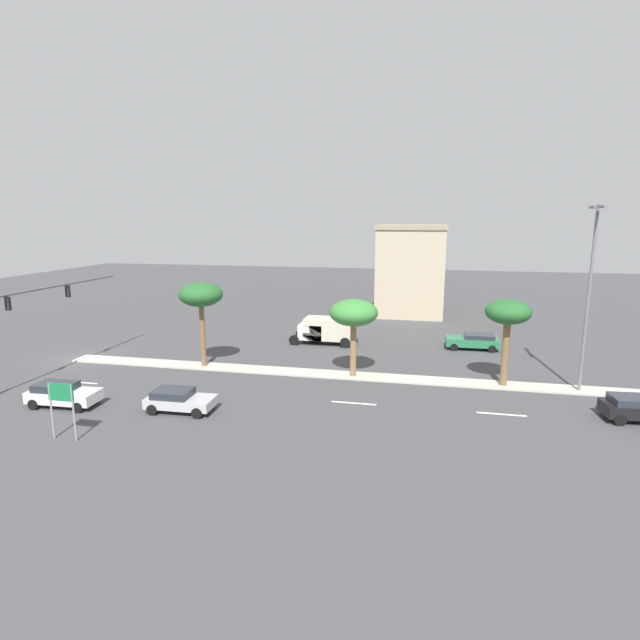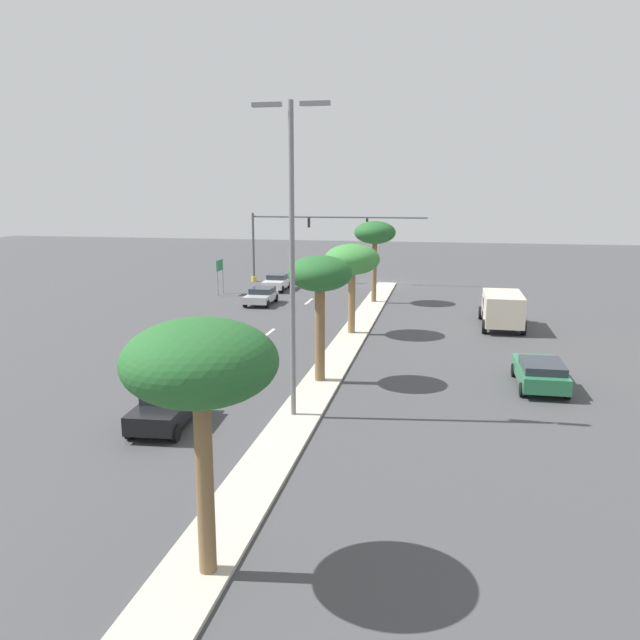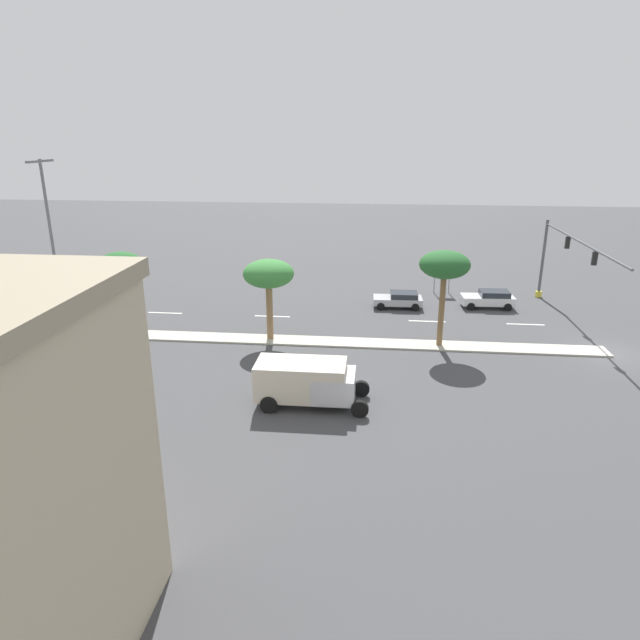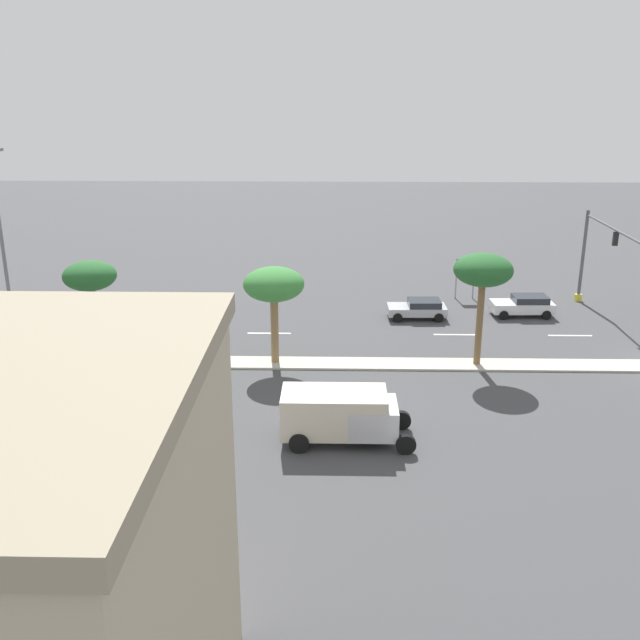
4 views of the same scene
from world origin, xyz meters
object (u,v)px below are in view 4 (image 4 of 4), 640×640
Objects in this scene: directional_road_sign at (466,270)px; sedan_black_inboard at (18,323)px; palm_tree_rear at (274,286)px; sedan_green_trailing at (52,429)px; sedan_white_leading at (524,305)px; palm_tree_left at (90,279)px; commercial_building at (15,609)px; palm_tree_center at (483,272)px; traffic_signal_gantry at (606,255)px; box_truck at (344,414)px; sedan_silver_mid at (419,308)px; street_lamp_center at (2,243)px.

sedan_black_inboard is at bearing 106.50° from directional_road_sign.
palm_tree_rear is 14.17m from sedan_green_trailing.
sedan_green_trailing is at bearing 127.12° from sedan_white_leading.
commercial_building is at bearing -164.84° from palm_tree_left.
palm_tree_center is 23.51m from sedan_green_trailing.
traffic_signal_gantry reaches higher than sedan_white_leading.
palm_tree_left reaches higher than box_truck.
palm_tree_rear is at bearing 135.87° from directional_road_sign.
directional_road_sign is (4.78, 8.38, -2.29)m from traffic_signal_gantry.
traffic_signal_gantry is 36.12m from sedan_green_trailing.
box_truck reaches higher than sedan_white_leading.
commercial_building reaches higher than sedan_silver_mid.
palm_tree_center reaches higher than directional_road_sign.
palm_tree_center is 1.51× the size of sedan_white_leading.
street_lamp_center is (-8.64, 36.52, 2.50)m from traffic_signal_gantry.
street_lamp_center reaches higher than sedan_silver_mid.
street_lamp_center is 7.92m from sedan_black_inboard.
sedan_black_inboard is (-4.10, 38.37, -3.71)m from traffic_signal_gantry.
commercial_building is 41.41m from sedan_white_leading.
traffic_signal_gantry is 6.23m from sedan_white_leading.
palm_tree_center is at bearing -39.53° from box_truck.
commercial_building is 2.35× the size of sedan_green_trailing.
commercial_building is at bearing 158.27° from directional_road_sign.
commercial_building is 34.73m from sedan_black_inboard.
palm_tree_rear is 0.95× the size of palm_tree_left.
palm_tree_left is at bearing 105.42° from traffic_signal_gantry.
palm_tree_center is 1.08× the size of box_truck.
palm_tree_left reaches higher than directional_road_sign.
sedan_black_inboard is (4.68, 28.48, -4.77)m from palm_tree_center.
sedan_white_leading is (0.63, 4.96, -3.71)m from traffic_signal_gantry.
commercial_building is at bearing 151.46° from palm_tree_center.
palm_tree_rear is 17.94m from sedan_black_inboard.
street_lamp_center is (0.07, 15.05, 2.33)m from palm_tree_rear.
directional_road_sign is at bearing -21.73° from commercial_building.
palm_tree_rear reaches higher than sedan_black_inboard.
sedan_silver_mid is at bearing -46.75° from palm_tree_rear.
sedan_black_inboard is (-8.88, 29.98, -1.43)m from directional_road_sign.
palm_tree_rear is (-13.49, 13.08, 2.46)m from directional_road_sign.
commercial_building is at bearing 145.49° from traffic_signal_gantry.
sedan_white_leading is (9.33, -16.50, -3.88)m from palm_tree_rear.
palm_tree_left is 1.46× the size of sedan_silver_mid.
street_lamp_center is 2.81× the size of sedan_white_leading.
sedan_silver_mid is at bearing -65.99° from palm_tree_left.
street_lamp_center is at bearing 115.50° from directional_road_sign.
palm_tree_left is at bearing 89.93° from palm_tree_center.
sedan_green_trailing is (-23.57, 22.24, -1.44)m from directional_road_sign.
box_truck is at bearing 146.03° from sedan_white_leading.
palm_tree_center is 1.16× the size of palm_tree_rear.
palm_tree_rear is at bearing -105.24° from sedan_black_inboard.
traffic_signal_gantry reaches higher than directional_road_sign.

